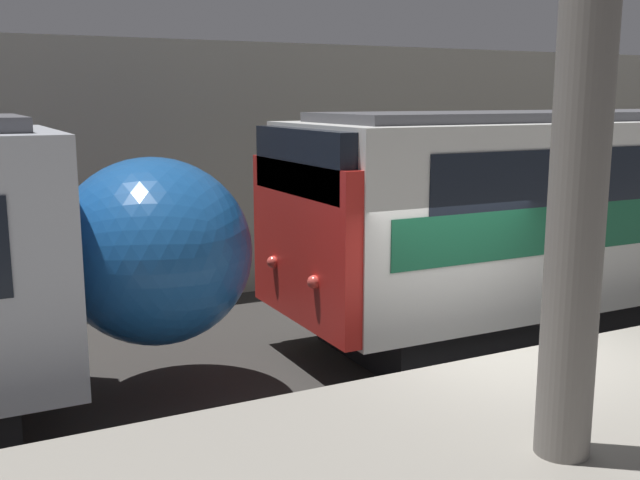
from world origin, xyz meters
name	(u,v)px	position (x,y,z in m)	size (l,w,h in m)	color
ground_plane	(508,425)	(0.00, 0.00, 0.00)	(120.00, 120.00, 0.00)	#33302D
station_rear_barrier	(267,169)	(0.00, 7.32, 2.45)	(50.00, 0.15, 4.91)	#B2AD9E
support_pillar_near	(575,233)	(-1.37, -2.18, 2.81)	(0.45, 0.45, 3.74)	slate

